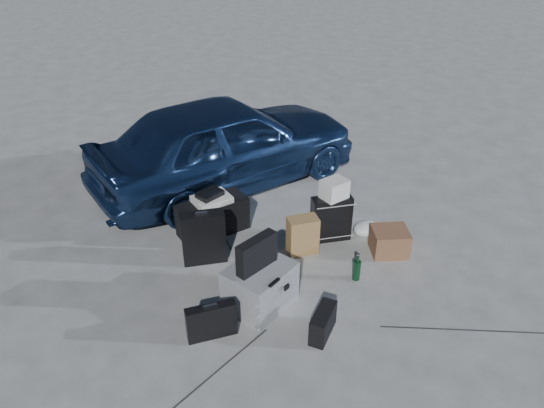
# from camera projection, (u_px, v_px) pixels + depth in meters

# --- Properties ---
(ground) EXTENTS (60.00, 60.00, 0.00)m
(ground) POSITION_uv_depth(u_px,v_px,m) (311.00, 290.00, 5.26)
(ground) COLOR #B2B3AD
(ground) RESTS_ON ground
(car) EXTENTS (3.59, 1.58, 1.20)m
(car) POSITION_uv_depth(u_px,v_px,m) (226.00, 142.00, 6.82)
(car) COLOR navy
(car) RESTS_ON ground
(pelican_case) EXTENTS (0.73, 0.66, 0.43)m
(pelican_case) POSITION_uv_depth(u_px,v_px,m) (260.00, 286.00, 4.99)
(pelican_case) COLOR #9A9C9F
(pelican_case) RESTS_ON ground
(laptop_bag) EXTENTS (0.44, 0.21, 0.32)m
(laptop_bag) POSITION_uv_depth(u_px,v_px,m) (257.00, 254.00, 4.79)
(laptop_bag) COLOR black
(laptop_bag) RESTS_ON pelican_case
(briefcase) EXTENTS (0.46, 0.20, 0.35)m
(briefcase) POSITION_uv_depth(u_px,v_px,m) (211.00, 321.00, 4.65)
(briefcase) COLOR black
(briefcase) RESTS_ON ground
(suitcase_left) EXTENTS (0.48, 0.31, 0.59)m
(suitcase_left) POSITION_uv_depth(u_px,v_px,m) (204.00, 238.00, 5.52)
(suitcase_left) COLOR black
(suitcase_left) RESTS_ON ground
(suitcase_right) EXTENTS (0.47, 0.30, 0.53)m
(suitcase_right) POSITION_uv_depth(u_px,v_px,m) (331.00, 219.00, 5.89)
(suitcase_right) COLOR black
(suitcase_right) RESTS_ON ground
(white_carton) EXTENTS (0.28, 0.23, 0.21)m
(white_carton) POSITION_uv_depth(u_px,v_px,m) (334.00, 189.00, 5.70)
(white_carton) COLOR white
(white_carton) RESTS_ON suitcase_right
(duffel_bag) EXTENTS (0.80, 0.36, 0.40)m
(duffel_bag) POSITION_uv_depth(u_px,v_px,m) (213.00, 217.00, 6.04)
(duffel_bag) COLOR black
(duffel_bag) RESTS_ON ground
(flat_box_white) EXTENTS (0.41, 0.31, 0.07)m
(flat_box_white) POSITION_uv_depth(u_px,v_px,m) (212.00, 199.00, 5.93)
(flat_box_white) COLOR white
(flat_box_white) RESTS_ON duffel_bag
(flat_box_black) EXTENTS (0.31, 0.26, 0.06)m
(flat_box_black) POSITION_uv_depth(u_px,v_px,m) (210.00, 194.00, 5.90)
(flat_box_black) COLOR black
(flat_box_black) RESTS_ON flat_box_white
(kraft_bag) EXTENTS (0.36, 0.27, 0.43)m
(kraft_bag) POSITION_uv_depth(u_px,v_px,m) (303.00, 235.00, 5.70)
(kraft_bag) COLOR #A36F47
(kraft_bag) RESTS_ON ground
(cardboard_box) EXTENTS (0.49, 0.47, 0.28)m
(cardboard_box) POSITION_uv_depth(u_px,v_px,m) (390.00, 241.00, 5.73)
(cardboard_box) COLOR #8C5C3D
(cardboard_box) RESTS_ON ground
(plastic_bag) EXTENTS (0.36, 0.32, 0.17)m
(plastic_bag) POSITION_uv_depth(u_px,v_px,m) (366.00, 229.00, 6.05)
(plastic_bag) COLOR white
(plastic_bag) RESTS_ON ground
(messenger_bag) EXTENTS (0.39, 0.33, 0.26)m
(messenger_bag) POSITION_uv_depth(u_px,v_px,m) (323.00, 323.00, 4.69)
(messenger_bag) COLOR black
(messenger_bag) RESTS_ON ground
(green_bottle) EXTENTS (0.10, 0.10, 0.30)m
(green_bottle) POSITION_uv_depth(u_px,v_px,m) (357.00, 267.00, 5.33)
(green_bottle) COLOR black
(green_bottle) RESTS_ON ground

